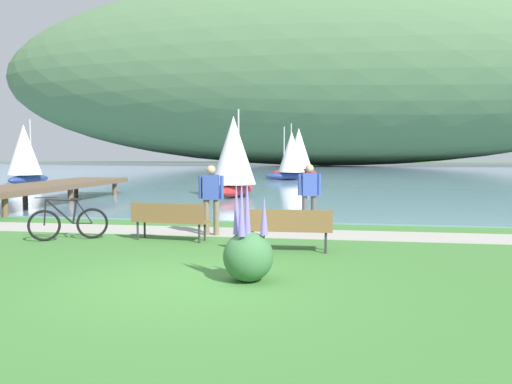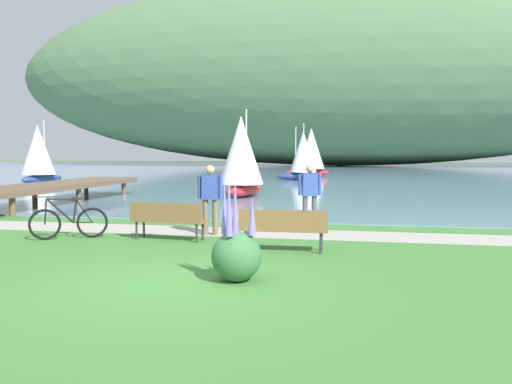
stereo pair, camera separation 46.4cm
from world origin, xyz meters
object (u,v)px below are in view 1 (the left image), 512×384
object	(u,v)px
sailboat_mid_bay	(234,156)
sailboat_far_off	(298,152)
person_at_shoreline	(309,192)
sailboat_nearest_to_shore	(291,155)
park_bench_further_along	(169,218)
park_bench_near_camera	(288,226)
person_on_the_grass	(211,196)
sailboat_toward_hillside	(25,154)
bicycle_leaning_near_bench	(68,223)

from	to	relation	value
sailboat_mid_bay	sailboat_far_off	distance (m)	20.00
person_at_shoreline	sailboat_nearest_to_shore	bearing A→B (deg)	96.78
park_bench_further_along	person_at_shoreline	bearing A→B (deg)	37.63
park_bench_near_camera	sailboat_mid_bay	world-z (taller)	sailboat_mid_bay
person_on_the_grass	sailboat_mid_bay	xyz separation A→B (m)	(-1.59, 10.30, 0.89)
sailboat_nearest_to_shore	sailboat_mid_bay	bearing A→B (deg)	-94.25
person_on_the_grass	sailboat_far_off	distance (m)	30.29
person_at_shoreline	sailboat_toward_hillside	bearing A→B (deg)	139.47
bicycle_leaning_near_bench	park_bench_near_camera	bearing A→B (deg)	-6.69
park_bench_near_camera	person_at_shoreline	distance (m)	3.24
person_on_the_grass	person_at_shoreline	bearing A→B (deg)	32.50
park_bench_further_along	sailboat_nearest_to_shore	xyz separation A→B (m)	(0.26, 25.76, 1.28)
park_bench_near_camera	park_bench_further_along	distance (m)	2.94
sailboat_nearest_to_shore	sailboat_mid_bay	xyz separation A→B (m)	(-1.08, -14.57, 0.07)
sailboat_nearest_to_shore	park_bench_further_along	bearing A→B (deg)	-90.57
sailboat_nearest_to_shore	sailboat_far_off	bearing A→B (deg)	89.52
sailboat_nearest_to_shore	sailboat_toward_hillside	bearing A→B (deg)	-153.59
person_on_the_grass	sailboat_toward_hillside	bearing A→B (deg)	133.15
bicycle_leaning_near_bench	person_at_shoreline	size ratio (longest dim) A/B	0.91
sailboat_nearest_to_shore	sailboat_far_off	size ratio (longest dim) A/B	0.88
park_bench_near_camera	bicycle_leaning_near_bench	distance (m)	5.20
park_bench_further_along	sailboat_mid_bay	bearing A→B (deg)	94.23
sailboat_toward_hillside	sailboat_far_off	xyz separation A→B (m)	(15.61, 13.13, 0.12)
person_on_the_grass	sailboat_toward_hillside	distance (m)	23.51
sailboat_toward_hillside	sailboat_far_off	distance (m)	20.40
park_bench_further_along	person_at_shoreline	xyz separation A→B (m)	(3.04, 2.34, 0.46)
sailboat_nearest_to_shore	sailboat_mid_bay	distance (m)	14.61
park_bench_near_camera	sailboat_nearest_to_shore	xyz separation A→B (m)	(-2.56, 26.62, 1.28)
sailboat_far_off	person_at_shoreline	bearing A→B (deg)	-84.57
park_bench_near_camera	person_on_the_grass	bearing A→B (deg)	139.53
sailboat_toward_hillside	sailboat_mid_bay	bearing A→B (deg)	-25.27
park_bench_further_along	sailboat_mid_bay	size ratio (longest dim) A/B	0.47
park_bench_near_camera	person_at_shoreline	xyz separation A→B (m)	(0.23, 3.20, 0.46)
park_bench_further_along	sailboat_far_off	distance (m)	31.19
park_bench_near_camera	park_bench_further_along	world-z (taller)	same
park_bench_further_along	sailboat_toward_hillside	distance (m)	23.70
person_at_shoreline	sailboat_far_off	size ratio (longest dim) A/B	0.40
park_bench_near_camera	sailboat_toward_hillside	xyz separation A→B (m)	(-18.12, 18.89, 1.40)
park_bench_near_camera	sailboat_far_off	bearing A→B (deg)	94.48
person_on_the_grass	sailboat_mid_bay	distance (m)	10.46
park_bench_further_along	sailboat_nearest_to_shore	bearing A→B (deg)	89.43
sailboat_far_off	park_bench_near_camera	bearing A→B (deg)	-85.52
sailboat_nearest_to_shore	sailboat_far_off	xyz separation A→B (m)	(0.04, 5.40, 0.24)
person_at_shoreline	sailboat_mid_bay	bearing A→B (deg)	113.59
bicycle_leaning_near_bench	sailboat_far_off	bearing A→B (deg)	85.17
bicycle_leaning_near_bench	person_at_shoreline	bearing A→B (deg)	25.73
park_bench_near_camera	sailboat_toward_hillside	size ratio (longest dim) A/B	0.45
sailboat_toward_hillside	sailboat_far_off	world-z (taller)	sailboat_far_off
person_at_shoreline	sailboat_mid_bay	distance (m)	9.70
person_at_shoreline	sailboat_toward_hillside	xyz separation A→B (m)	(-18.35, 15.69, 0.94)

